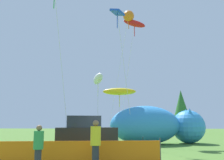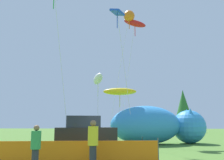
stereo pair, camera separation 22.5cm
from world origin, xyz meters
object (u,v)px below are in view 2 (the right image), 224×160
parked_car (85,134)px  kite_red_lizard (135,24)px  folding_chair (145,144)px  spectator_in_red_shirt (36,146)px  kite_orange_flower (129,16)px  kite_blue_box (118,15)px  spectator_in_yellow_shirt (93,142)px  inflatable_cat (157,126)px  kite_yellow_hero (120,92)px  kite_white_ghost (98,79)px

parked_car → kite_red_lizard: (3.47, 6.74, 10.12)m
folding_chair → spectator_in_red_shirt: size_ratio=0.56×
kite_orange_flower → kite_blue_box: (-0.89, -4.30, -1.80)m
spectator_in_yellow_shirt → kite_red_lizard: bearing=81.2°
parked_car → kite_orange_flower: 12.91m
spectator_in_red_shirt → kite_orange_flower: bearing=75.3°
folding_chair → spectator_in_yellow_shirt: bearing=-110.6°
inflatable_cat → spectator_in_red_shirt: inflatable_cat is taller
kite_yellow_hero → kite_orange_flower: bearing=62.1°
folding_chair → spectator_in_red_shirt: 7.23m
spectator_in_yellow_shirt → kite_yellow_hero: size_ratio=0.40×
folding_chair → kite_yellow_hero: size_ratio=0.20×
parked_car → folding_chair: size_ratio=4.41×
parked_car → spectator_in_yellow_shirt: 6.32m
spectator_in_yellow_shirt → kite_white_ghost: kite_white_ghost is taller
folding_chair → inflatable_cat: size_ratio=0.11×
spectator_in_red_shirt → kite_orange_flower: kite_orange_flower is taller
spectator_in_yellow_shirt → kite_blue_box: bearing=86.1°
kite_orange_flower → folding_chair: bearing=-83.6°
spectator_in_red_shirt → kite_yellow_hero: bearing=77.3°
inflatable_cat → kite_blue_box: 9.63m
spectator_in_red_shirt → kite_blue_box: kite_blue_box is taller
folding_chair → kite_red_lizard: bearing=95.8°
spectator_in_red_shirt → parked_car: bearing=85.1°
parked_car → kite_white_ghost: bearing=60.2°
spectator_in_red_shirt → spectator_in_yellow_shirt: bearing=18.8°
inflatable_cat → spectator_in_yellow_shirt: 11.97m
inflatable_cat → kite_yellow_hero: (-3.09, -0.40, 2.90)m
kite_red_lizard → spectator_in_red_shirt: bearing=-106.6°
kite_white_ghost → kite_orange_flower: bearing=60.8°
kite_orange_flower → kite_yellow_hero: size_ratio=2.64×
spectator_in_red_shirt → folding_chair: bearing=53.1°
kite_yellow_hero → kite_red_lizard: size_ratio=0.40×
inflatable_cat → kite_blue_box: size_ratio=0.81×
kite_blue_box → spectator_in_yellow_shirt: bearing=-93.9°
folding_chair → kite_orange_flower: (-0.84, 7.54, 11.28)m
kite_red_lizard → kite_white_ghost: bearing=-122.9°
parked_car → kite_orange_flower: bearing=49.6°
folding_chair → kite_blue_box: 10.17m
folding_chair → kite_blue_box: size_ratio=0.09×
spectator_in_red_shirt → kite_red_lizard: 17.49m
kite_red_lizard → kite_blue_box: bearing=-107.5°
spectator_in_red_shirt → kite_orange_flower: (3.50, 13.32, 10.92)m
spectator_in_yellow_shirt → kite_red_lizard: 16.53m
spectator_in_red_shirt → kite_blue_box: size_ratio=0.16×
folding_chair → kite_blue_box: (-1.73, 3.25, 9.48)m
kite_blue_box → kite_yellow_hero: bearing=89.6°
kite_blue_box → parked_car: bearing=-133.0°
spectator_in_yellow_shirt → kite_red_lizard: kite_red_lizard is taller
kite_orange_flower → kite_white_ghost: bearing=-119.2°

